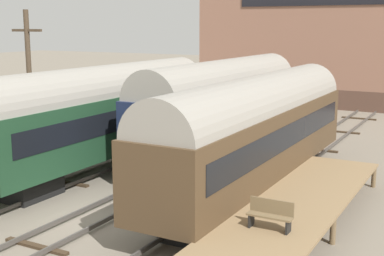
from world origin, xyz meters
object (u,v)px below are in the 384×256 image
at_px(train_car_navy, 223,102).
at_px(utility_pole, 30,91).
at_px(train_car_green, 104,111).
at_px(bench, 271,214).
at_px(train_car_brown, 257,128).

relative_size(train_car_navy, utility_pole, 1.93).
height_order(train_car_navy, utility_pole, utility_pole).
distance_m(train_car_navy, utility_pole, 10.07).
relative_size(train_car_green, bench, 11.40).
height_order(train_car_green, utility_pole, utility_pole).
relative_size(train_car_brown, bench, 11.57).
xyz_separation_m(train_car_brown, train_car_green, (-8.25, 0.22, 0.05)).
bearing_deg(train_car_green, train_car_navy, 51.13).
bearing_deg(utility_pole, train_car_brown, 12.53).
height_order(train_car_green, bench, train_car_green).
bearing_deg(train_car_green, train_car_brown, -1.52).
height_order(train_car_navy, bench, train_car_navy).
bearing_deg(train_car_green, bench, -29.25).
bearing_deg(bench, train_car_green, 150.75).
relative_size(train_car_navy, train_car_brown, 0.94).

